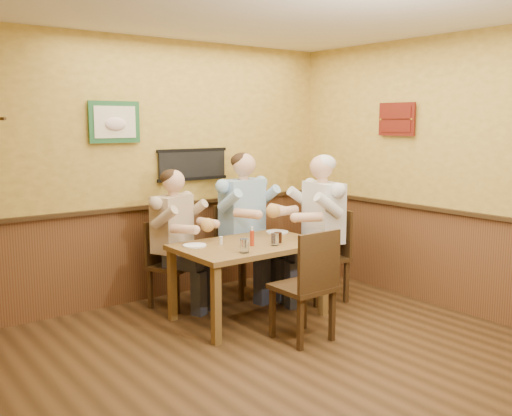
% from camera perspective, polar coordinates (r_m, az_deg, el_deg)
% --- Properties ---
extents(room, '(5.02, 5.03, 2.81)m').
position_cam_1_polar(room, '(4.21, 2.95, 5.39)').
color(room, '#32200F').
rests_on(room, ground).
extents(dining_table, '(1.40, 0.90, 0.75)m').
position_cam_1_polar(dining_table, '(5.58, -0.72, -4.47)').
color(dining_table, brown).
rests_on(dining_table, ground).
extents(chair_back_left, '(0.55, 0.55, 0.91)m').
position_cam_1_polar(chair_back_left, '(6.03, -8.29, -5.58)').
color(chair_back_left, '#392612').
rests_on(chair_back_left, ground).
extents(chair_back_right, '(0.51, 0.51, 1.00)m').
position_cam_1_polar(chair_back_right, '(6.41, -1.37, -4.22)').
color(chair_back_right, '#392612').
rests_on(chair_back_right, ground).
extents(chair_right_end, '(0.54, 0.54, 0.99)m').
position_cam_1_polar(chair_right_end, '(6.21, 6.69, -4.72)').
color(chair_right_end, '#392612').
rests_on(chair_right_end, ground).
extents(chair_near_side, '(0.46, 0.46, 1.00)m').
position_cam_1_polar(chair_near_side, '(5.09, 4.66, -7.62)').
color(chair_near_side, '#392612').
rests_on(chair_near_side, ground).
extents(diner_tan_shirt, '(0.79, 0.79, 1.30)m').
position_cam_1_polar(diner_tan_shirt, '(5.98, -8.33, -3.78)').
color(diner_tan_shirt, '#C9AD8A').
rests_on(diner_tan_shirt, ground).
extents(diner_blue_polo, '(0.73, 0.73, 1.43)m').
position_cam_1_polar(diner_blue_polo, '(6.36, -1.38, -2.34)').
color(diner_blue_polo, '#8AB0CF').
rests_on(diner_blue_polo, ground).
extents(diner_white_elder, '(0.78, 0.78, 1.42)m').
position_cam_1_polar(diner_white_elder, '(6.16, 6.72, -2.79)').
color(diner_white_elder, silver).
rests_on(diner_white_elder, ground).
extents(water_glass_left, '(0.10, 0.10, 0.13)m').
position_cam_1_polar(water_glass_left, '(5.16, -1.18, -3.79)').
color(water_glass_left, silver).
rests_on(water_glass_left, dining_table).
extents(water_glass_mid, '(0.09, 0.09, 0.12)m').
position_cam_1_polar(water_glass_mid, '(5.46, 1.89, -3.16)').
color(water_glass_mid, white).
rests_on(water_glass_mid, dining_table).
extents(cola_tumbler, '(0.08, 0.08, 0.10)m').
position_cam_1_polar(cola_tumbler, '(5.59, 2.21, -2.97)').
color(cola_tumbler, black).
rests_on(cola_tumbler, dining_table).
extents(hot_sauce_bottle, '(0.05, 0.05, 0.17)m').
position_cam_1_polar(hot_sauce_bottle, '(5.43, -0.39, -2.94)').
color(hot_sauce_bottle, '#B13012').
rests_on(hot_sauce_bottle, dining_table).
extents(salt_shaker, '(0.04, 0.04, 0.08)m').
position_cam_1_polar(salt_shaker, '(5.50, -3.52, -3.27)').
color(salt_shaker, silver).
rests_on(salt_shaker, dining_table).
extents(pepper_shaker, '(0.04, 0.04, 0.08)m').
position_cam_1_polar(pepper_shaker, '(5.40, -1.46, -3.48)').
color(pepper_shaker, black).
rests_on(pepper_shaker, dining_table).
extents(plate_far_left, '(0.29, 0.29, 0.01)m').
position_cam_1_polar(plate_far_left, '(5.47, -6.16, -3.74)').
color(plate_far_left, white).
rests_on(plate_far_left, dining_table).
extents(plate_far_right, '(0.30, 0.30, 0.02)m').
position_cam_1_polar(plate_far_right, '(6.09, 2.14, -2.41)').
color(plate_far_right, white).
rests_on(plate_far_right, dining_table).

